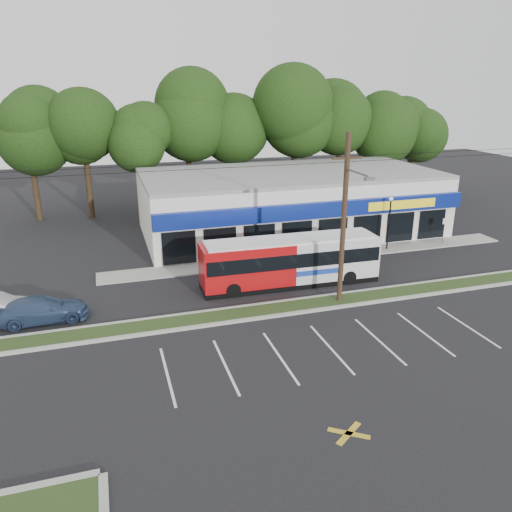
{
  "coord_description": "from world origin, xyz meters",
  "views": [
    {
      "loc": [
        -9.97,
        -23.8,
        12.53
      ],
      "look_at": [
        -1.0,
        5.0,
        1.99
      ],
      "focal_mm": 35.0,
      "sensor_mm": 36.0,
      "label": 1
    }
  ],
  "objects_px": {
    "metrobus": "(290,260)",
    "pedestrian_b": "(371,245)",
    "pedestrian_a": "(369,255)",
    "car_dark": "(323,257)",
    "utility_pole": "(342,215)",
    "car_blue": "(42,309)",
    "sign_post": "(444,226)",
    "lamp_post": "(389,217)"
  },
  "relations": [
    {
      "from": "metrobus",
      "to": "pedestrian_b",
      "type": "bearing_deg",
      "value": 24.41
    },
    {
      "from": "utility_pole",
      "to": "pedestrian_a",
      "type": "height_order",
      "value": "utility_pole"
    },
    {
      "from": "lamp_post",
      "to": "pedestrian_a",
      "type": "bearing_deg",
      "value": -139.01
    },
    {
      "from": "utility_pole",
      "to": "sign_post",
      "type": "height_order",
      "value": "utility_pole"
    },
    {
      "from": "metrobus",
      "to": "sign_post",
      "type": "bearing_deg",
      "value": 16.83
    },
    {
      "from": "sign_post",
      "to": "car_dark",
      "type": "relative_size",
      "value": 0.56
    },
    {
      "from": "car_dark",
      "to": "pedestrian_b",
      "type": "bearing_deg",
      "value": -85.12
    },
    {
      "from": "pedestrian_b",
      "to": "car_blue",
      "type": "bearing_deg",
      "value": 11.09
    },
    {
      "from": "utility_pole",
      "to": "car_blue",
      "type": "xyz_separation_m",
      "value": [
        -16.63,
        2.57,
        -4.71
      ]
    },
    {
      "from": "car_blue",
      "to": "pedestrian_a",
      "type": "height_order",
      "value": "pedestrian_a"
    },
    {
      "from": "car_dark",
      "to": "pedestrian_b",
      "type": "height_order",
      "value": "pedestrian_b"
    },
    {
      "from": "sign_post",
      "to": "metrobus",
      "type": "bearing_deg",
      "value": -164.63
    },
    {
      "from": "utility_pole",
      "to": "car_blue",
      "type": "distance_m",
      "value": 17.47
    },
    {
      "from": "metrobus",
      "to": "car_blue",
      "type": "height_order",
      "value": "metrobus"
    },
    {
      "from": "pedestrian_a",
      "to": "car_blue",
      "type": "bearing_deg",
      "value": 7.38
    },
    {
      "from": "pedestrian_a",
      "to": "pedestrian_b",
      "type": "distance_m",
      "value": 2.19
    },
    {
      "from": "car_blue",
      "to": "utility_pole",
      "type": "bearing_deg",
      "value": -99.97
    },
    {
      "from": "metrobus",
      "to": "car_blue",
      "type": "relative_size",
      "value": 2.43
    },
    {
      "from": "metrobus",
      "to": "pedestrian_b",
      "type": "height_order",
      "value": "metrobus"
    },
    {
      "from": "metrobus",
      "to": "lamp_post",
      "type": "bearing_deg",
      "value": 25.09
    },
    {
      "from": "car_dark",
      "to": "car_blue",
      "type": "height_order",
      "value": "car_blue"
    },
    {
      "from": "metrobus",
      "to": "pedestrian_a",
      "type": "relative_size",
      "value": 6.84
    },
    {
      "from": "utility_pole",
      "to": "lamp_post",
      "type": "height_order",
      "value": "utility_pole"
    },
    {
      "from": "sign_post",
      "to": "car_blue",
      "type": "height_order",
      "value": "sign_post"
    },
    {
      "from": "lamp_post",
      "to": "car_dark",
      "type": "relative_size",
      "value": 1.08
    },
    {
      "from": "pedestrian_b",
      "to": "pedestrian_a",
      "type": "bearing_deg",
      "value": 56.42
    },
    {
      "from": "lamp_post",
      "to": "pedestrian_a",
      "type": "distance_m",
      "value": 4.64
    },
    {
      "from": "utility_pole",
      "to": "car_blue",
      "type": "height_order",
      "value": "utility_pole"
    },
    {
      "from": "sign_post",
      "to": "pedestrian_b",
      "type": "bearing_deg",
      "value": -173.81
    },
    {
      "from": "car_blue",
      "to": "pedestrian_b",
      "type": "distance_m",
      "value": 23.2
    },
    {
      "from": "utility_pole",
      "to": "lamp_post",
      "type": "bearing_deg",
      "value": 43.95
    },
    {
      "from": "utility_pole",
      "to": "pedestrian_b",
      "type": "xyz_separation_m",
      "value": [
        6.17,
        6.89,
        -4.54
      ]
    },
    {
      "from": "pedestrian_a",
      "to": "metrobus",
      "type": "bearing_deg",
      "value": 13.57
    },
    {
      "from": "metrobus",
      "to": "car_dark",
      "type": "xyz_separation_m",
      "value": [
        3.49,
        2.58,
        -0.99
      ]
    },
    {
      "from": "lamp_post",
      "to": "car_dark",
      "type": "height_order",
      "value": "lamp_post"
    },
    {
      "from": "car_blue",
      "to": "pedestrian_b",
      "type": "relative_size",
      "value": 2.76
    },
    {
      "from": "sign_post",
      "to": "pedestrian_b",
      "type": "height_order",
      "value": "sign_post"
    },
    {
      "from": "utility_pole",
      "to": "car_blue",
      "type": "relative_size",
      "value": 10.35
    },
    {
      "from": "lamp_post",
      "to": "sign_post",
      "type": "distance_m",
      "value": 5.13
    },
    {
      "from": "metrobus",
      "to": "pedestrian_a",
      "type": "distance_m",
      "value": 6.82
    },
    {
      "from": "sign_post",
      "to": "pedestrian_a",
      "type": "height_order",
      "value": "sign_post"
    },
    {
      "from": "lamp_post",
      "to": "pedestrian_b",
      "type": "relative_size",
      "value": 2.43
    }
  ]
}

